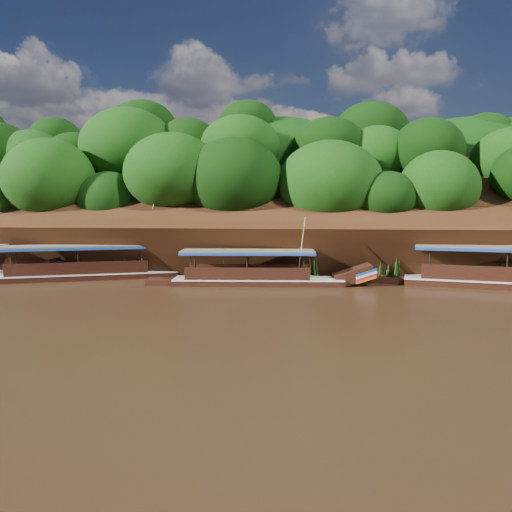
# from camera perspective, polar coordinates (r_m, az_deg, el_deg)

# --- Properties ---
(ground) EXTENTS (160.00, 160.00, 0.00)m
(ground) POSITION_cam_1_polar(r_m,az_deg,el_deg) (26.42, 4.29, -5.92)
(ground) COLOR black
(ground) RESTS_ON ground
(riverbank) EXTENTS (120.00, 30.06, 19.40)m
(riverbank) POSITION_cam_1_polar(r_m,az_deg,el_deg) (48.71, 5.20, 1.79)
(riverbank) COLOR black
(riverbank) RESTS_ON ground
(boat_1) EXTENTS (13.60, 3.17, 5.00)m
(boat_1) POSITION_cam_1_polar(r_m,az_deg,el_deg) (33.63, 1.44, -2.41)
(boat_1) COLOR black
(boat_1) RESTS_ON ground
(boat_2) EXTENTS (15.41, 7.52, 6.29)m
(boat_2) POSITION_cam_1_polar(r_m,az_deg,el_deg) (38.13, -17.07, -1.63)
(boat_2) COLOR black
(boat_2) RESTS_ON ground
(reeds) EXTENTS (48.81, 2.04, 2.24)m
(reeds) POSITION_cam_1_polar(r_m,az_deg,el_deg) (35.51, 0.94, -1.34)
(reeds) COLOR #1F5715
(reeds) RESTS_ON ground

